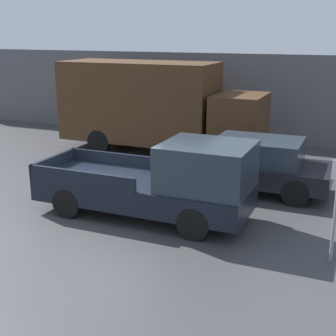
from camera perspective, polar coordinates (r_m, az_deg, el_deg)
name	(u,v)px	position (r m, az deg, el deg)	size (l,w,h in m)	color
ground_plane	(100,213)	(12.45, -8.23, -5.50)	(60.00, 60.00, 0.00)	#3D3D3F
building_wall	(214,97)	(20.58, 5.64, 8.63)	(28.00, 0.15, 3.70)	#56565B
pickup_truck	(164,182)	(11.69, -0.55, -1.77)	(5.52, 2.02, 2.07)	black
car	(255,164)	(14.09, 10.52, 0.49)	(4.50, 2.01, 1.58)	black
delivery_truck	(154,105)	(18.25, -1.73, 7.70)	(7.90, 2.47, 3.47)	#472D19
parking_sign	(336,203)	(10.01, 19.83, -4.00)	(0.30, 0.07, 2.27)	gray
newspaper_box	(120,121)	(22.25, -5.86, 5.70)	(0.45, 0.40, 1.01)	gold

